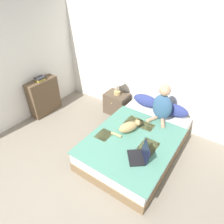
{
  "coord_description": "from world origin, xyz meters",
  "views": [
    {
      "loc": [
        1.59,
        -0.5,
        2.82
      ],
      "look_at": [
        -0.08,
        1.91,
        0.77
      ],
      "focal_mm": 32.0,
      "sensor_mm": 36.0,
      "label": 1
    }
  ],
  "objects": [
    {
      "name": "pillow_far",
      "position": [
        0.72,
        2.95,
        0.55
      ],
      "size": [
        0.59,
        0.22,
        0.25
      ],
      "color": "navy",
      "rests_on": "bed"
    },
    {
      "name": "bed",
      "position": [
        0.41,
        2.02,
        0.21
      ],
      "size": [
        1.43,
        2.14,
        0.42
      ],
      "color": "brown",
      "rests_on": "ground_plane"
    },
    {
      "name": "nightstand",
      "position": [
        -0.62,
        2.88,
        0.26
      ],
      "size": [
        0.53,
        0.43,
        0.51
      ],
      "color": "brown",
      "rests_on": "ground_plane"
    },
    {
      "name": "pillow_near",
      "position": [
        0.1,
        2.95,
        0.55
      ],
      "size": [
        0.59,
        0.22,
        0.25
      ],
      "color": "navy",
      "rests_on": "bed"
    },
    {
      "name": "wall_back",
      "position": [
        0.0,
        3.16,
        1.27
      ],
      "size": [
        5.41,
        0.05,
        2.55
      ],
      "color": "silver",
      "rests_on": "ground_plane"
    },
    {
      "name": "wall_side",
      "position": [
        -2.23,
        1.57,
        1.27
      ],
      "size": [
        0.05,
        4.14,
        2.55
      ],
      "color": "silver",
      "rests_on": "ground_plane"
    },
    {
      "name": "person_sitting",
      "position": [
        0.56,
        2.68,
        0.75
      ],
      "size": [
        0.39,
        0.38,
        0.75
      ],
      "color": "#33567A",
      "rests_on": "bed"
    },
    {
      "name": "bookshelf",
      "position": [
        -2.05,
        1.93,
        0.42
      ],
      "size": [
        0.26,
        0.73,
        0.85
      ],
      "color": "brown",
      "rests_on": "ground_plane"
    },
    {
      "name": "table_lamp",
      "position": [
        -0.6,
        2.88,
        0.85
      ],
      "size": [
        0.32,
        0.32,
        0.46
      ],
      "color": "tan",
      "rests_on": "nightstand"
    },
    {
      "name": "book_stack_top",
      "position": [
        -2.04,
        1.93,
        0.89
      ],
      "size": [
        0.17,
        0.2,
        0.08
      ],
      "color": "gold",
      "rests_on": "bookshelf"
    },
    {
      "name": "cat_tabby",
      "position": [
        0.24,
        2.0,
        0.52
      ],
      "size": [
        0.38,
        0.49,
        0.19
      ],
      "rotation": [
        0.0,
        0.0,
        1.1
      ],
      "color": "tan",
      "rests_on": "bed"
    },
    {
      "name": "laptop_open",
      "position": [
        0.71,
        1.53,
        0.48
      ],
      "size": [
        0.44,
        0.45,
        0.25
      ],
      "rotation": [
        0.0,
        0.0,
        -0.89
      ],
      "color": "black",
      "rests_on": "bed"
    }
  ]
}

